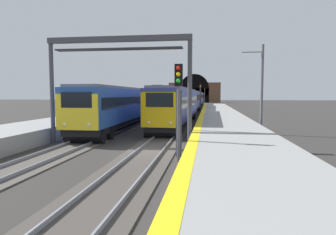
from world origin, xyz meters
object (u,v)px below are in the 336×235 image
at_px(train_main_approaching, 193,99).
at_px(catenary_mast_near, 261,89).
at_px(railway_signal_far, 205,94).
at_px(train_adjacent_platform, 158,101).
at_px(railway_signal_mid, 200,96).
at_px(railway_signal_near, 179,102).
at_px(overhead_signal_gantry, 118,62).

height_order(train_main_approaching, catenary_mast_near, catenary_mast_near).
xyz_separation_m(railway_signal_far, catenary_mast_near, (-85.58, -5.66, 0.25)).
xyz_separation_m(train_adjacent_platform, railway_signal_mid, (5.29, -6.80, 0.77)).
xyz_separation_m(railway_signal_near, railway_signal_mid, (38.27, -0.00, 0.13)).
bearing_deg(train_adjacent_platform, train_main_approaching, 159.22).
relative_size(train_adjacent_platform, catenary_mast_near, 8.24).
bearing_deg(catenary_mast_near, train_adjacent_platform, 28.95).
height_order(railway_signal_near, catenary_mast_near, catenary_mast_near).
height_order(railway_signal_mid, overhead_signal_gantry, overhead_signal_gantry).
height_order(train_adjacent_platform, railway_signal_mid, railway_signal_mid).
bearing_deg(catenary_mast_near, train_main_approaching, 11.54).
distance_m(railway_signal_mid, railway_signal_far, 57.78).
bearing_deg(railway_signal_far, catenary_mast_near, 3.78).
bearing_deg(train_adjacent_platform, railway_signal_mid, 127.00).
bearing_deg(railway_signal_mid, railway_signal_near, 0.00).
relative_size(railway_signal_mid, railway_signal_far, 0.89).
bearing_deg(railway_signal_near, railway_signal_far, -180.00).
bearing_deg(railway_signal_mid, catenary_mast_near, 11.50).
xyz_separation_m(train_adjacent_platform, overhead_signal_gantry, (-28.82, -2.51, 3.07)).
bearing_deg(train_main_approaching, overhead_signal_gantry, -2.06).
xyz_separation_m(train_adjacent_platform, railway_signal_near, (-32.97, -6.80, 0.63)).
bearing_deg(railway_signal_far, overhead_signal_gantry, -2.67).
distance_m(railway_signal_near, overhead_signal_gantry, 6.44).
height_order(overhead_signal_gantry, catenary_mast_near, catenary_mast_near).
xyz_separation_m(train_adjacent_platform, catenary_mast_near, (-22.51, -12.45, 1.48)).
relative_size(train_main_approaching, train_adjacent_platform, 1.36).
bearing_deg(overhead_signal_gantry, railway_signal_near, -134.09).
height_order(train_adjacent_platform, railway_signal_far, railway_signal_far).
distance_m(train_adjacent_platform, overhead_signal_gantry, 29.09).
relative_size(railway_signal_near, railway_signal_mid, 0.92).
xyz_separation_m(train_main_approaching, train_adjacent_platform, (-13.90, 5.02, -0.01)).
distance_m(train_adjacent_platform, catenary_mast_near, 25.77).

